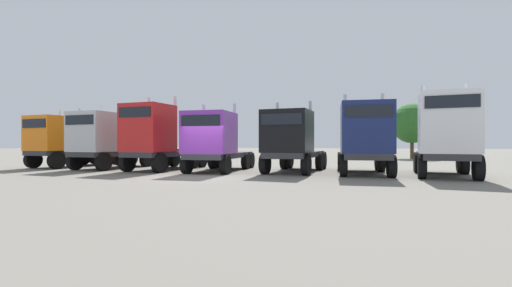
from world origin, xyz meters
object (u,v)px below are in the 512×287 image
semi_truck_orange (62,141)px  semi_truck_purple (214,141)px  semi_truck_black (291,141)px  semi_truck_silver (104,140)px  semi_truck_navy (365,138)px  semi_truck_red (155,137)px  semi_truck_white (446,134)px

semi_truck_orange → semi_truck_purple: 11.40m
semi_truck_purple → semi_truck_black: 4.31m
semi_truck_silver → semi_truck_navy: 15.66m
semi_truck_red → semi_truck_purple: size_ratio=0.96×
semi_truck_navy → semi_truck_orange: bearing=-94.8°
semi_truck_orange → semi_truck_silver: bearing=89.4°
semi_truck_black → semi_truck_purple: bearing=-75.7°
semi_truck_purple → semi_truck_white: (11.77, 0.45, 0.31)m
semi_truck_orange → semi_truck_purple: size_ratio=1.02×
semi_truck_silver → semi_truck_red: (3.85, -0.28, 0.15)m
semi_truck_purple → semi_truck_white: 11.78m
semi_truck_orange → semi_truck_navy: 19.48m
semi_truck_black → semi_truck_white: size_ratio=1.05×
semi_truck_red → semi_truck_black: (7.94, 1.00, -0.24)m
semi_truck_white → semi_truck_navy: bearing=-87.1°
semi_truck_black → semi_truck_navy: semi_truck_navy is taller
semi_truck_orange → semi_truck_silver: 3.85m
semi_truck_red → semi_truck_navy: bearing=97.2°
semi_truck_orange → semi_truck_navy: semi_truck_navy is taller
semi_truck_silver → semi_truck_white: (19.33, 0.37, 0.22)m
semi_truck_purple → semi_truck_black: semi_truck_black is taller
semi_truck_orange → semi_truck_silver: semi_truck_silver is taller
semi_truck_orange → semi_truck_black: (15.62, 0.32, -0.02)m
semi_truck_navy → semi_truck_purple: bearing=-91.0°
semi_truck_silver → semi_truck_navy: size_ratio=1.08×
semi_truck_purple → semi_truck_red: bearing=-89.8°
semi_truck_silver → semi_truck_purple: (7.56, -0.07, -0.09)m
semi_truck_red → semi_truck_purple: 3.72m
semi_truck_silver → semi_truck_navy: (15.66, 0.52, 0.06)m
semi_truck_orange → semi_truck_black: size_ratio=1.03×
semi_truck_silver → semi_truck_red: semi_truck_red is taller
semi_truck_orange → semi_truck_black: 15.62m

